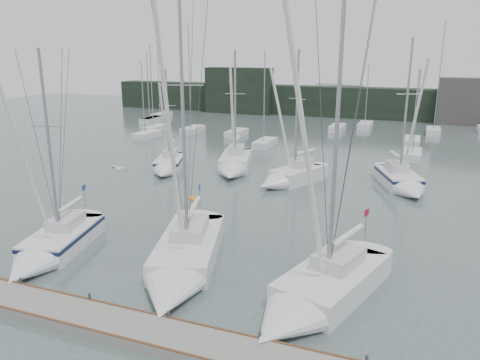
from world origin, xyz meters
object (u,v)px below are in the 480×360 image
(sailboat_mid_c, at_px, (288,178))
(buoy_a, at_px, (192,200))
(sailboat_near_right, at_px, (312,298))
(sailboat_mid_a, at_px, (168,166))
(sailboat_mid_b, at_px, (234,165))
(buoy_b, at_px, (332,206))
(sailboat_near_left, at_px, (49,249))
(sailboat_mid_d, at_px, (403,183))
(sailboat_near_center, at_px, (181,266))

(sailboat_mid_c, xyz_separation_m, buoy_a, (-5.70, -6.61, -0.60))
(sailboat_near_right, height_order, sailboat_mid_a, sailboat_near_right)
(sailboat_mid_a, height_order, sailboat_mid_b, sailboat_mid_b)
(sailboat_mid_c, bearing_deg, buoy_b, -17.28)
(sailboat_mid_a, height_order, sailboat_mid_c, sailboat_mid_c)
(sailboat_mid_c, bearing_deg, sailboat_mid_a, -156.35)
(sailboat_mid_a, xyz_separation_m, sailboat_mid_b, (5.87, 2.13, 0.06))
(sailboat_near_right, bearing_deg, sailboat_mid_c, 125.85)
(sailboat_mid_a, bearing_deg, sailboat_near_right, -65.95)
(sailboat_near_left, distance_m, sailboat_near_right, 14.66)
(sailboat_near_left, relative_size, sailboat_mid_b, 1.02)
(sailboat_mid_c, relative_size, buoy_b, 24.95)
(buoy_a, relative_size, buoy_b, 1.24)
(sailboat_mid_d, height_order, buoy_b, sailboat_mid_d)
(sailboat_near_right, xyz_separation_m, buoy_a, (-12.09, 12.20, -0.59))
(sailboat_mid_b, bearing_deg, sailboat_near_left, -112.30)
(sailboat_mid_b, bearing_deg, sailboat_mid_c, -38.00)
(sailboat_mid_c, distance_m, sailboat_mid_d, 9.45)
(buoy_a, bearing_deg, sailboat_mid_d, 29.78)
(sailboat_mid_c, height_order, sailboat_mid_d, sailboat_mid_d)
(sailboat_near_center, xyz_separation_m, buoy_a, (-5.19, 11.48, -0.54))
(sailboat_near_right, height_order, sailboat_mid_b, sailboat_near_right)
(sailboat_mid_a, relative_size, buoy_b, 21.23)
(sailboat_near_left, height_order, sailboat_mid_c, sailboat_near_left)
(sailboat_mid_b, height_order, sailboat_mid_d, sailboat_mid_d)
(buoy_b, bearing_deg, sailboat_mid_a, 164.76)
(sailboat_mid_c, distance_m, buoy_a, 8.75)
(sailboat_mid_a, height_order, buoy_a, sailboat_mid_a)
(sailboat_mid_b, xyz_separation_m, sailboat_mid_d, (15.13, -0.45, -0.01))
(sailboat_near_right, xyz_separation_m, sailboat_mid_d, (2.86, 20.75, 0.01))
(sailboat_near_right, distance_m, sailboat_mid_b, 24.50)
(sailboat_near_center, distance_m, buoy_a, 12.61)
(sailboat_near_right, xyz_separation_m, sailboat_mid_a, (-18.14, 19.08, -0.04))
(sailboat_near_right, distance_m, sailboat_mid_d, 20.95)
(sailboat_mid_b, height_order, buoy_a, sailboat_mid_b)
(sailboat_mid_b, xyz_separation_m, buoy_a, (0.18, -9.00, -0.61))
(buoy_a, bearing_deg, sailboat_near_left, -101.90)
(sailboat_mid_d, bearing_deg, sailboat_mid_b, 157.10)
(sailboat_mid_b, relative_size, sailboat_mid_d, 0.93)
(sailboat_mid_b, bearing_deg, buoy_a, -104.72)
(sailboat_near_right, relative_size, sailboat_mid_d, 1.28)
(sailboat_near_right, height_order, sailboat_mid_c, sailboat_near_right)
(buoy_b, bearing_deg, sailboat_near_right, -83.10)
(sailboat_near_left, xyz_separation_m, buoy_b, (12.90, 14.63, -0.53))
(sailboat_near_left, relative_size, sailboat_near_center, 0.75)
(sailboat_near_center, relative_size, buoy_a, 27.10)
(sailboat_mid_b, distance_m, sailboat_mid_d, 15.13)
(sailboat_mid_c, xyz_separation_m, sailboat_mid_d, (9.25, 1.94, 0.00))
(sailboat_mid_a, xyz_separation_m, sailboat_mid_c, (11.75, -0.26, 0.05))
(sailboat_mid_a, distance_m, sailboat_mid_d, 21.06)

